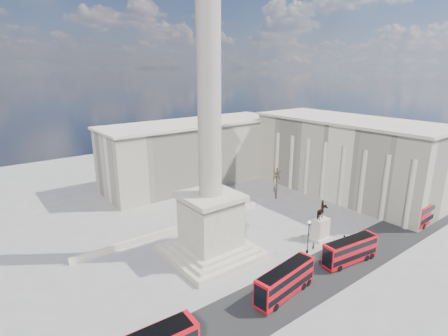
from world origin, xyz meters
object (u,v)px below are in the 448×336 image
(victorian_lamp, at_px, (308,234))
(pedestrian_standing, at_px, (344,240))
(pedestrian_walking, at_px, (313,246))
(pedestrian_crossing, at_px, (321,235))
(red_bus_d, at_px, (427,210))
(equestrian_statue, at_px, (321,226))
(red_bus_b, at_px, (285,281))
(red_bus_c, at_px, (350,250))
(nelsons_column, at_px, (210,182))

(victorian_lamp, relative_size, pedestrian_standing, 3.43)
(pedestrian_walking, xyz_separation_m, pedestrian_crossing, (4.42, 1.78, -0.01))
(red_bus_d, bearing_deg, pedestrian_walking, 165.60)
(victorian_lamp, distance_m, equestrian_statue, 6.22)
(pedestrian_standing, bearing_deg, pedestrian_walking, -53.11)
(equestrian_statue, bearing_deg, red_bus_b, -156.56)
(red_bus_c, bearing_deg, equestrian_statue, 77.88)
(victorian_lamp, bearing_deg, pedestrian_walking, -4.10)
(red_bus_d, xyz_separation_m, pedestrian_walking, (-27.63, 6.43, -1.80))
(red_bus_d, bearing_deg, red_bus_c, 177.80)
(red_bus_b, bearing_deg, nelsons_column, 89.12)
(red_bus_c, distance_m, pedestrian_walking, 6.37)
(equestrian_statue, xyz_separation_m, pedestrian_standing, (1.77, -3.84, -1.76))
(victorian_lamp, distance_m, pedestrian_standing, 8.29)
(pedestrian_walking, bearing_deg, nelsons_column, 155.98)
(pedestrian_crossing, bearing_deg, victorian_lamp, 64.74)
(equestrian_statue, bearing_deg, pedestrian_walking, -155.44)
(victorian_lamp, bearing_deg, red_bus_b, -153.98)
(nelsons_column, height_order, victorian_lamp, nelsons_column)
(equestrian_statue, relative_size, pedestrian_walking, 5.01)
(red_bus_c, xyz_separation_m, pedestrian_walking, (-1.54, 6.02, -1.40))
(nelsons_column, relative_size, red_bus_b, 4.61)
(nelsons_column, height_order, pedestrian_standing, nelsons_column)
(red_bus_b, xyz_separation_m, victorian_lamp, (11.60, 5.66, 1.21))
(red_bus_b, bearing_deg, red_bus_d, -8.47)
(nelsons_column, height_order, pedestrian_walking, nelsons_column)
(equestrian_statue, bearing_deg, red_bus_c, -109.58)
(pedestrian_standing, bearing_deg, red_bus_b, -25.62)
(pedestrian_standing, bearing_deg, pedestrian_crossing, -100.66)
(nelsons_column, distance_m, red_bus_c, 25.06)
(pedestrian_walking, distance_m, pedestrian_crossing, 4.76)
(red_bus_b, bearing_deg, pedestrian_standing, 3.73)
(victorian_lamp, bearing_deg, pedestrian_crossing, 15.89)
(pedestrian_crossing, bearing_deg, equestrian_statue, -36.74)
(red_bus_d, height_order, pedestrian_walking, red_bus_d)
(red_bus_b, xyz_separation_m, equestrian_statue, (17.46, 7.57, 0.36))
(nelsons_column, xyz_separation_m, equestrian_statue, (19.16, -7.66, -10.30))
(nelsons_column, distance_m, red_bus_b, 18.67)
(victorian_lamp, relative_size, pedestrian_walking, 3.87)
(pedestrian_walking, height_order, pedestrian_crossing, pedestrian_walking)
(pedestrian_walking, xyz_separation_m, pedestrian_standing, (6.17, -1.83, 0.10))
(red_bus_c, height_order, victorian_lamp, victorian_lamp)
(victorian_lamp, distance_m, pedestrian_walking, 3.07)
(red_bus_b, xyz_separation_m, pedestrian_crossing, (17.48, 7.34, -1.50))
(red_bus_b, relative_size, victorian_lamp, 1.84)
(red_bus_d, height_order, pedestrian_crossing, red_bus_d)
(red_bus_b, xyz_separation_m, red_bus_c, (14.60, -0.46, -0.09))
(nelsons_column, bearing_deg, red_bus_c, -43.91)
(victorian_lamp, relative_size, equestrian_statue, 0.77)
(nelsons_column, distance_m, pedestrian_crossing, 24.04)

